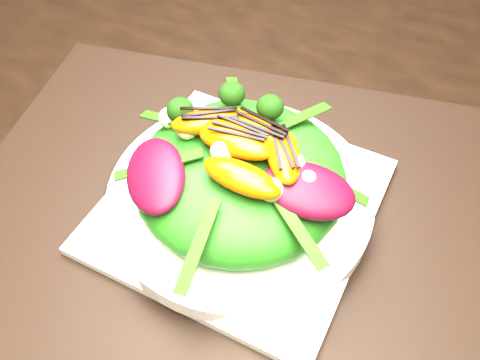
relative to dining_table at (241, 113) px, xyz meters
The scene contains 11 objects.
floor 0.73m from the dining_table, ahead, with size 4.00×4.00×0.01m, color brown.
dining_table is the anchor object (origin of this frame).
placemat 0.17m from the dining_table, 57.72° to the right, with size 0.56×0.43×0.00m, color black.
plate_base 0.17m from the dining_table, 57.72° to the right, with size 0.25×0.25×0.01m, color white.
salad_bowl 0.17m from the dining_table, 57.72° to the right, with size 0.26×0.26×0.02m, color white.
lettuce_mound 0.18m from the dining_table, 57.72° to the right, with size 0.20×0.20×0.07m, color #277415.
radicchio_leaf 0.24m from the dining_table, 42.54° to the right, with size 0.08×0.05×0.02m, color #420718.
orange_segment 0.17m from the dining_table, 59.82° to the right, with size 0.07×0.03×0.02m, color #C64A03.
broccoli_floret 0.17m from the dining_table, 74.97° to the right, with size 0.04×0.04×0.04m, color black.
macadamia_nut 0.25m from the dining_table, 56.05° to the right, with size 0.02×0.02×0.02m, color beige.
balsamic_drizzle 0.18m from the dining_table, 59.82° to the right, with size 0.05×0.00×0.00m, color black.
Camera 1 is at (0.25, -0.39, 1.16)m, focal length 38.00 mm.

